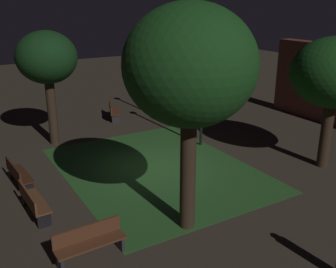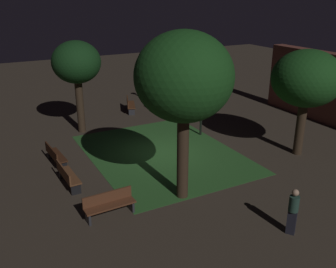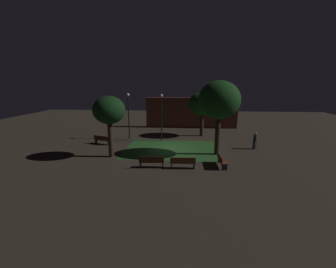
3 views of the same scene
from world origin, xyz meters
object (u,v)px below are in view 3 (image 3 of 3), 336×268
bench_front_right (183,162)px  tree_back_left (109,111)px  bench_corner (151,161)px  lamp_post_plaza_west (161,110)px  tree_lawn_side (219,101)px  pedestrian (255,140)px  tree_tall_center (202,104)px  bench_front_left (222,160)px  bench_back_row (102,139)px  lamp_post_plaza_east (128,109)px

bench_front_right → tree_back_left: (-5.98, 2.27, 3.34)m
bench_corner → lamp_post_plaza_west: lamp_post_plaza_west is taller
tree_lawn_side → pedestrian: size_ratio=3.87×
tree_lawn_side → tree_tall_center: bearing=97.3°
bench_front_left → lamp_post_plaza_west: bearing=126.3°
lamp_post_plaza_west → bench_back_row: bearing=-163.0°
bench_back_row → lamp_post_plaza_east: bearing=47.0°
bench_front_right → tree_lawn_side: size_ratio=0.29×
bench_corner → tree_lawn_side: tree_lawn_side is taller
lamp_post_plaza_east → pedestrian: 13.11m
bench_front_left → pedestrian: bearing=52.5°
bench_corner → lamp_post_plaza_east: size_ratio=0.37×
bench_front_right → pedestrian: pedestrian is taller
bench_corner → tree_back_left: size_ratio=0.36×
bench_corner → tree_lawn_side: (5.09, 3.68, 4.11)m
tree_back_left → tree_lawn_side: size_ratio=0.81×
bench_front_left → tree_tall_center: tree_tall_center is taller
bench_corner → bench_front_right: (2.25, -0.00, 0.00)m
bench_back_row → lamp_post_plaza_west: bearing=17.0°
bench_back_row → lamp_post_plaza_west: (5.80, 1.77, 2.83)m
tree_lawn_side → lamp_post_plaza_west: tree_lawn_side is taller
tree_back_left → lamp_post_plaza_west: 6.66m
bench_front_right → lamp_post_plaza_east: size_ratio=0.37×
bench_corner → pedestrian: pedestrian is taller
bench_back_row → pedestrian: bearing=-1.9°
bench_front_right → bench_back_row: size_ratio=0.98×
tree_tall_center → tree_back_left: bearing=-133.4°
bench_back_row → lamp_post_plaza_east: 4.29m
lamp_post_plaza_east → lamp_post_plaza_west: lamp_post_plaza_east is taller
tree_tall_center → pedestrian: bearing=-47.6°
bench_corner → tree_back_left: tree_back_left is taller
lamp_post_plaza_east → pedestrian: size_ratio=3.08×
bench_front_right → lamp_post_plaza_west: 8.70m
tree_lawn_side → tree_tall_center: (-0.89, 6.96, -0.94)m
bench_corner → bench_back_row: (-5.95, 6.10, 0.00)m
tree_back_left → pedestrian: size_ratio=3.12×
bench_front_right → pedestrian: bearing=40.6°
bench_corner → bench_front_left: (5.08, 0.76, 0.00)m
bench_front_left → tree_back_left: (-8.80, 1.51, 3.34)m
bench_back_row → tree_lawn_side: (11.04, -2.42, 4.11)m
bench_front_left → pedestrian: size_ratio=1.13×
bench_front_left → bench_back_row: (-11.02, 5.34, 0.00)m
bench_back_row → tree_back_left: 5.54m
bench_front_left → lamp_post_plaza_east: size_ratio=0.37×
tree_back_left → tree_lawn_side: tree_lawn_side is taller
bench_front_right → bench_back_row: same height
bench_back_row → tree_lawn_side: size_ratio=0.30×
tree_lawn_side → tree_tall_center: size_ratio=1.24×
tree_tall_center → bench_front_right: bearing=-100.4°
bench_front_right → lamp_post_plaza_west: bearing=107.0°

